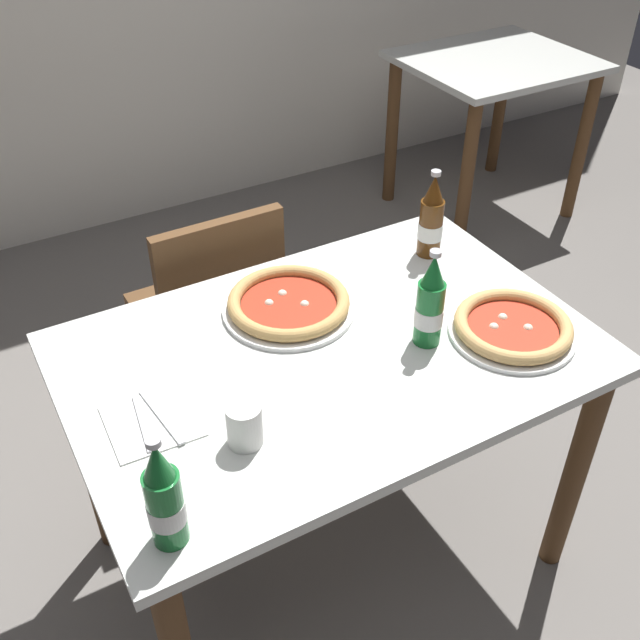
# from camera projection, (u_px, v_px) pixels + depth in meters

# --- Properties ---
(ground_plane) EXTENTS (8.00, 8.00, 0.00)m
(ground_plane) POSITION_uv_depth(u_px,v_px,m) (328.00, 546.00, 2.17)
(ground_plane) COLOR slate
(dining_table_main) EXTENTS (1.20, 0.80, 0.75)m
(dining_table_main) POSITION_uv_depth(u_px,v_px,m) (330.00, 385.00, 1.79)
(dining_table_main) COLOR silver
(dining_table_main) RESTS_ON ground_plane
(chair_behind_table) EXTENTS (0.40, 0.40, 0.85)m
(chair_behind_table) POSITION_uv_depth(u_px,v_px,m) (213.00, 311.00, 2.28)
(chair_behind_table) COLOR brown
(chair_behind_table) RESTS_ON ground_plane
(dining_table_background) EXTENTS (0.80, 0.70, 0.75)m
(dining_table_background) POSITION_uv_depth(u_px,v_px,m) (492.00, 92.00, 3.43)
(dining_table_background) COLOR silver
(dining_table_background) RESTS_ON ground_plane
(pizza_margherita_near) EXTENTS (0.33, 0.33, 0.04)m
(pizza_margherita_near) POSITION_uv_depth(u_px,v_px,m) (289.00, 304.00, 1.82)
(pizza_margherita_near) COLOR white
(pizza_margherita_near) RESTS_ON dining_table_main
(pizza_marinara_far) EXTENTS (0.30, 0.30, 0.04)m
(pizza_marinara_far) POSITION_uv_depth(u_px,v_px,m) (513.00, 327.00, 1.74)
(pizza_marinara_far) COLOR white
(pizza_marinara_far) RESTS_ON dining_table_main
(beer_bottle_left) EXTENTS (0.07, 0.07, 0.25)m
(beer_bottle_left) POSITION_uv_depth(u_px,v_px,m) (164.00, 499.00, 1.24)
(beer_bottle_left) COLOR #196B2D
(beer_bottle_left) RESTS_ON dining_table_main
(beer_bottle_center) EXTENTS (0.07, 0.07, 0.25)m
(beer_bottle_center) POSITION_uv_depth(u_px,v_px,m) (431.00, 220.00, 1.98)
(beer_bottle_center) COLOR #512D0F
(beer_bottle_center) RESTS_ON dining_table_main
(beer_bottle_right) EXTENTS (0.07, 0.07, 0.25)m
(beer_bottle_right) POSITION_uv_depth(u_px,v_px,m) (430.00, 305.00, 1.68)
(beer_bottle_right) COLOR #196B2D
(beer_bottle_right) RESTS_ON dining_table_main
(napkin_with_cutlery) EXTENTS (0.19, 0.19, 0.01)m
(napkin_with_cutlery) POSITION_uv_depth(u_px,v_px,m) (152.00, 421.00, 1.53)
(napkin_with_cutlery) COLOR white
(napkin_with_cutlery) RESTS_ON dining_table_main
(paper_cup) EXTENTS (0.07, 0.07, 0.09)m
(paper_cup) POSITION_uv_depth(u_px,v_px,m) (244.00, 425.00, 1.46)
(paper_cup) COLOR white
(paper_cup) RESTS_ON dining_table_main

